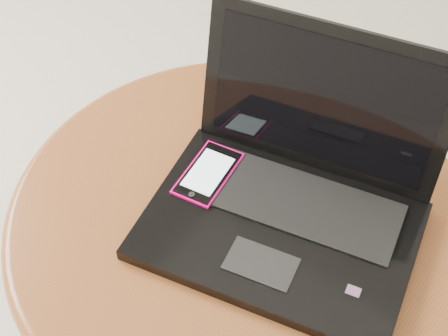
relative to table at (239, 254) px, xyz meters
The scene contains 4 objects.
table is the anchor object (origin of this frame).
laptop 0.16m from the table, 32.02° to the left, with size 0.38×0.35×0.22m.
phone_black 0.13m from the table, behind, with size 0.09×0.12×0.01m.
phone_pink 0.14m from the table, behind, with size 0.07×0.11×0.01m.
Camera 1 is at (0.20, -0.50, 1.17)m, focal length 53.44 mm.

